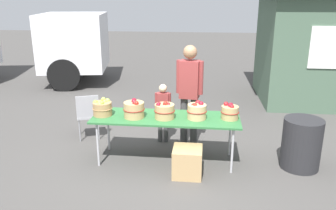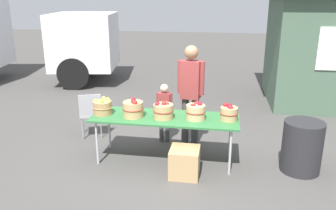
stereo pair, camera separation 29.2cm
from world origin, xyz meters
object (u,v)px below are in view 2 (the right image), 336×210
(market_table, at_px, (165,119))
(apple_basket_green_0, at_px, (102,107))
(vendor_adult, at_px, (191,88))
(produce_crate, at_px, (185,162))
(apple_basket_red_0, at_px, (133,109))
(apple_basket_red_1, at_px, (163,111))
(apple_basket_red_3, at_px, (229,113))
(child_customer, at_px, (164,108))
(apple_basket_red_2, at_px, (196,111))
(folding_chair, at_px, (91,111))
(trash_barrel, at_px, (302,147))

(market_table, relative_size, apple_basket_green_0, 7.28)
(apple_basket_green_0, xyz_separation_m, vendor_adult, (1.34, 0.74, 0.18))
(vendor_adult, bearing_deg, produce_crate, 100.86)
(apple_basket_red_0, distance_m, produce_crate, 1.15)
(apple_basket_red_1, relative_size, vendor_adult, 0.18)
(apple_basket_red_3, height_order, produce_crate, apple_basket_red_3)
(apple_basket_red_0, xyz_separation_m, child_customer, (0.35, 0.81, -0.24))
(apple_basket_red_2, distance_m, apple_basket_red_3, 0.51)
(apple_basket_green_0, relative_size, apple_basket_red_2, 1.02)
(folding_chair, relative_size, produce_crate, 2.00)
(apple_basket_red_1, xyz_separation_m, apple_basket_red_3, (1.00, 0.08, -0.01))
(vendor_adult, distance_m, trash_barrel, 2.01)
(produce_crate, bearing_deg, child_customer, 113.41)
(vendor_adult, distance_m, produce_crate, 1.42)
(apple_basket_red_1, relative_size, trash_barrel, 0.41)
(market_table, distance_m, child_customer, 0.76)
(child_customer, height_order, folding_chair, child_customer)
(apple_basket_green_0, distance_m, apple_basket_red_2, 1.49)
(apple_basket_red_3, height_order, trash_barrel, apple_basket_red_3)
(apple_basket_green_0, distance_m, child_customer, 1.18)
(trash_barrel, bearing_deg, vendor_adult, 158.05)
(apple_basket_green_0, bearing_deg, vendor_adult, 28.84)
(apple_basket_red_0, height_order, trash_barrel, apple_basket_red_0)
(child_customer, distance_m, trash_barrel, 2.37)
(market_table, relative_size, trash_barrel, 2.90)
(vendor_adult, bearing_deg, child_customer, 4.94)
(apple_basket_green_0, relative_size, folding_chair, 0.37)
(child_customer, bearing_deg, apple_basket_green_0, 38.16)
(apple_basket_green_0, relative_size, produce_crate, 0.74)
(apple_basket_red_2, bearing_deg, apple_basket_red_3, 4.50)
(vendor_adult, bearing_deg, apple_basket_red_3, 142.46)
(child_customer, bearing_deg, folding_chair, -2.88)
(apple_basket_green_0, relative_size, apple_basket_red_3, 1.12)
(vendor_adult, bearing_deg, market_table, 73.83)
(folding_chair, distance_m, produce_crate, 2.25)
(folding_chair, height_order, trash_barrel, folding_chair)
(market_table, relative_size, apple_basket_red_2, 7.43)
(market_table, xyz_separation_m, folding_chair, (-1.53, 0.73, -0.20))
(apple_basket_red_1, distance_m, produce_crate, 0.85)
(apple_basket_green_0, relative_size, trash_barrel, 0.40)
(market_table, height_order, trash_barrel, trash_barrel)
(apple_basket_red_0, distance_m, apple_basket_red_2, 0.97)
(apple_basket_red_1, bearing_deg, apple_basket_green_0, 178.10)
(apple_basket_red_0, distance_m, folding_chair, 1.37)
(market_table, height_order, apple_basket_red_0, apple_basket_red_0)
(apple_basket_red_1, relative_size, apple_basket_red_2, 1.04)
(trash_barrel, height_order, produce_crate, trash_barrel)
(apple_basket_red_1, bearing_deg, apple_basket_red_2, 4.92)
(apple_basket_red_3, bearing_deg, apple_basket_red_0, -176.22)
(apple_basket_red_0, height_order, apple_basket_red_2, apple_basket_red_0)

